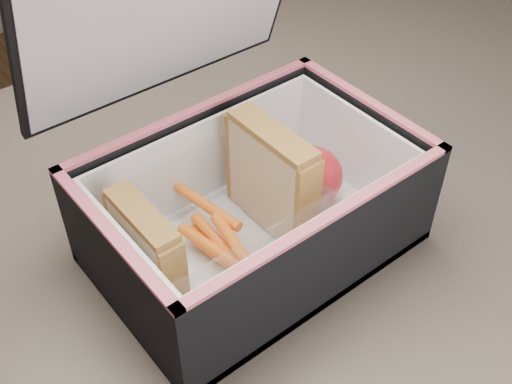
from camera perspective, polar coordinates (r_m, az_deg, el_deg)
kitchen_table at (r=0.78m, az=2.23°, el=-5.19°), size 1.20×0.80×0.75m
lunch_bag at (r=0.61m, az=-0.42°, el=-0.57°), size 0.30×0.27×0.30m
plastic_tub at (r=0.61m, az=-3.81°, el=-3.01°), size 0.18×0.13×0.08m
sandwich_left at (r=0.57m, az=-9.64°, el=-5.19°), size 0.02×0.09×0.10m
sandwich_right at (r=0.62m, az=1.39°, el=1.27°), size 0.03×0.10×0.11m
carrot_sticks at (r=0.61m, az=-3.14°, el=-4.58°), size 0.05×0.15×0.03m
paper_napkin at (r=0.68m, az=4.94°, el=-0.64°), size 0.08×0.08×0.01m
red_apple at (r=0.66m, az=4.89°, el=1.43°), size 0.08×0.08×0.07m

